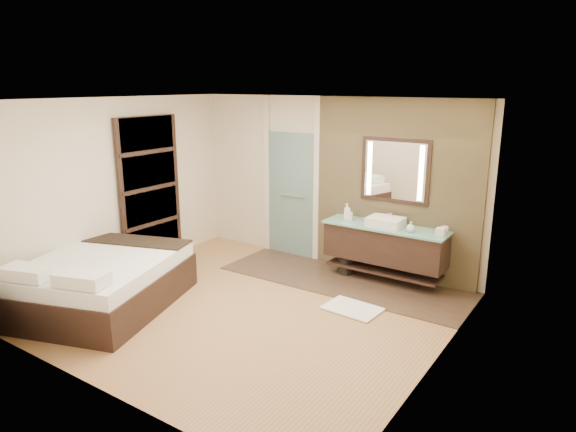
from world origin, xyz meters
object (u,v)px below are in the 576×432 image
Objects in this scene: vanity at (385,244)px; mirror_unit at (395,171)px; bed at (102,282)px; waste_bin at (345,266)px.

vanity is 1.10m from mirror_unit.
bed is at bearing -131.07° from mirror_unit.
mirror_unit is at bearing 30.69° from bed.
mirror_unit is 4.38m from bed.
mirror_unit is 0.41× the size of bed.
mirror_unit is at bearing 26.84° from waste_bin.
vanity reaches higher than waste_bin.
mirror_unit reaches higher than bed.
bed is 9.31× the size of waste_bin.
vanity is 1.75× the size of mirror_unit.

